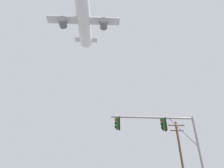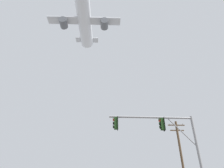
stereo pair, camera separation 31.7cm
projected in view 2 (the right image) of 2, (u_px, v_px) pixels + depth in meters
name	position (u px, v px, depth m)	size (l,w,h in m)	color
signal_pole_near	(166.00, 137.00, 14.42)	(6.60, 0.55, 6.61)	gray
utility_pole	(182.00, 157.00, 23.64)	(2.20, 0.28, 9.61)	brown
airplane	(84.00, 18.00, 61.32)	(23.03, 29.81, 8.18)	white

